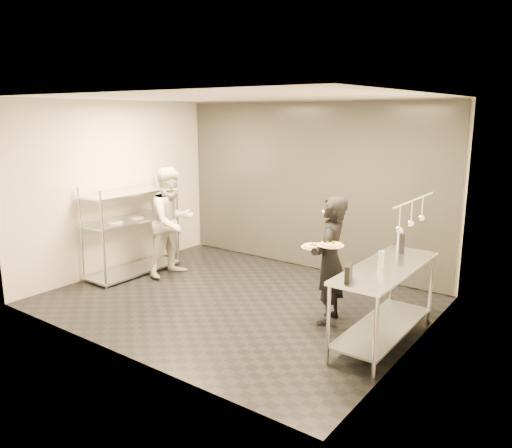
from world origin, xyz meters
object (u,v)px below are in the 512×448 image
Objects in this scene: salad_plate at (334,210)px; bottle_clear at (381,260)px; prep_counter at (385,291)px; waiter at (330,261)px; bottle_dark at (402,244)px; pizza_plate_near at (313,246)px; pizza_plate_far at (331,244)px; chef at (172,222)px; bottle_green at (400,239)px; pos_monitor at (349,272)px; pass_rack at (132,228)px.

salad_plate is 1.48× the size of bottle_clear.
salad_plate is at bearing 153.42° from prep_counter.
waiter reaches higher than bottle_dark.
prep_counter is 1.12× the size of waiter.
bottle_dark is (0.88, 0.62, 0.04)m from pizza_plate_near.
pizza_plate_near is 0.28m from pizza_plate_far.
chef reaches higher than bottle_green.
bottle_dark is at bearing 95.07° from prep_counter.
waiter is 5.37× the size of pizza_plate_far.
pizza_plate_far is 1.20× the size of pos_monitor.
prep_counter is 1.02× the size of chef.
salad_plate reaches higher than bottle_clear.
bottle_green is (4.18, 0.80, 0.28)m from pass_rack.
chef reaches higher than waiter.
bottle_green is at bearing 73.51° from pos_monitor.
bottle_clear is at bearing 60.39° from pos_monitor.
prep_counter is 1.27m from salad_plate.
pos_monitor is at bearing -9.67° from pass_rack.
pass_rack is 7.69× the size of bottle_clear.
pass_rack reaches higher than pos_monitor.
salad_plate is at bearing 145.71° from bottle_clear.
pizza_plate_far is (3.07, -0.41, 0.20)m from chef.
bottle_clear reaches higher than prep_counter.
pizza_plate_far reaches higher than pos_monitor.
waiter is at bearing 118.26° from pizza_plate_far.
chef is at bearing 172.86° from pizza_plate_near.
pos_monitor reaches higher than prep_counter.
pizza_plate_far is at bearing -93.26° from chef.
pass_rack is at bearing -169.13° from bottle_green.
bottle_clear is (0.91, -0.62, -0.36)m from salad_plate.
pos_monitor is at bearing -102.02° from bottle_clear.
prep_counter is 0.73m from bottle_dark.
waiter is at bearing -147.72° from bottle_dark.
chef is 3.76m from pos_monitor.
salad_plate is 1.46m from pos_monitor.
chef is 3.76m from bottle_clear.
pass_rack is 0.91× the size of chef.
pizza_plate_near is (-0.15, -0.16, 0.20)m from waiter.
prep_counter is at bearing 1.31° from pizza_plate_near.
waiter is 1.10m from pos_monitor.
pizza_plate_near is at bearing -55.65° from waiter.
bottle_clear is (0.66, -0.09, -0.06)m from pizza_plate_far.
pizza_plate_near is (-0.93, -0.02, 0.38)m from prep_counter.
pass_rack is 4.33m from prep_counter.
bottle_clear is (4.33, -0.16, 0.26)m from pass_rack.
pass_rack is 3.51m from salad_plate.
pizza_plate_near is (3.40, -0.02, 0.23)m from pass_rack.
prep_counter is 0.43m from bottle_clear.
pizza_plate_near is at bearing -178.69° from prep_counter.
waiter reaches higher than pizza_plate_far.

